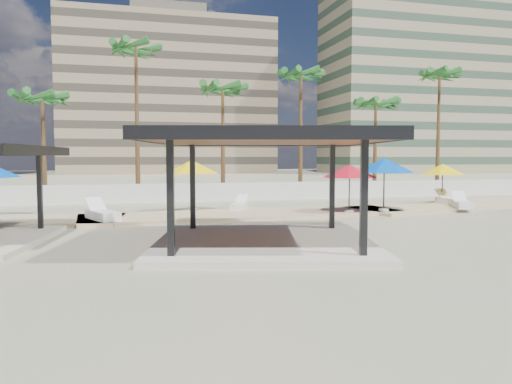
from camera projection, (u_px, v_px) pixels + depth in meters
ground at (238, 240)px, 17.68m from camera, size 200.00×200.00×0.00m
promenade at (243, 213)px, 25.58m from camera, size 44.45×7.97×0.24m
boundary_wall at (186, 192)px, 33.08m from camera, size 56.00×0.30×1.20m
building_mid at (168, 96)px, 92.98m from camera, size 38.00×16.00×30.40m
building_east at (413, 80)px, 92.28m from camera, size 32.00×15.00×36.40m
pavilion_central at (265, 179)px, 16.36m from camera, size 8.94×8.94×3.74m
umbrella_b at (192, 167)px, 26.28m from camera, size 3.38×3.38×2.61m
umbrella_c at (350, 171)px, 24.89m from camera, size 3.35×3.35×2.40m
umbrella_d at (384, 165)px, 25.36m from camera, size 3.08×3.08×2.72m
umbrella_e at (443, 169)px, 30.12m from camera, size 2.69×2.69×2.36m
lounger_a at (102, 214)px, 22.08m from camera, size 1.67×2.55×0.92m
lounger_b at (239, 206)px, 26.64m from camera, size 1.38×1.99×0.72m
lounger_c at (451, 200)px, 29.44m from camera, size 0.77×2.25×0.85m
lounger_d at (462, 204)px, 27.25m from camera, size 1.63×2.40×0.87m
palm_c at (42, 102)px, 32.43m from camera, size 3.00×3.00×7.59m
palm_d at (136, 56)px, 34.48m from camera, size 3.00×3.00×11.24m
palm_e at (223, 93)px, 35.68m from camera, size 3.00×3.00×8.63m
palm_f at (301, 80)px, 37.30m from camera, size 3.00×3.00×9.90m
palm_g at (376, 107)px, 38.55m from camera, size 3.00×3.00×7.89m
palm_h at (440, 80)px, 40.48m from camera, size 3.00×3.00×10.42m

